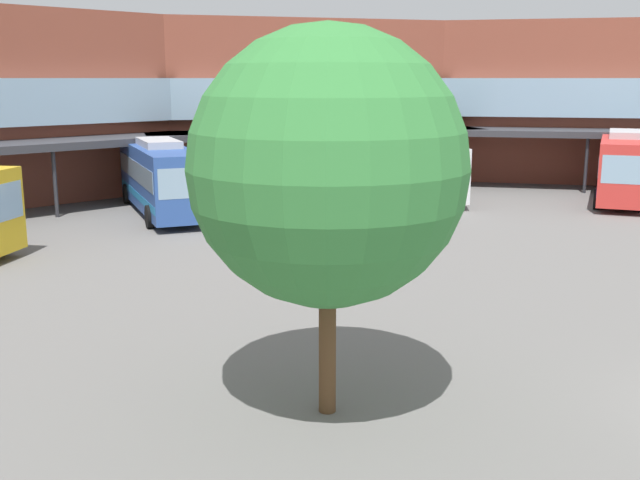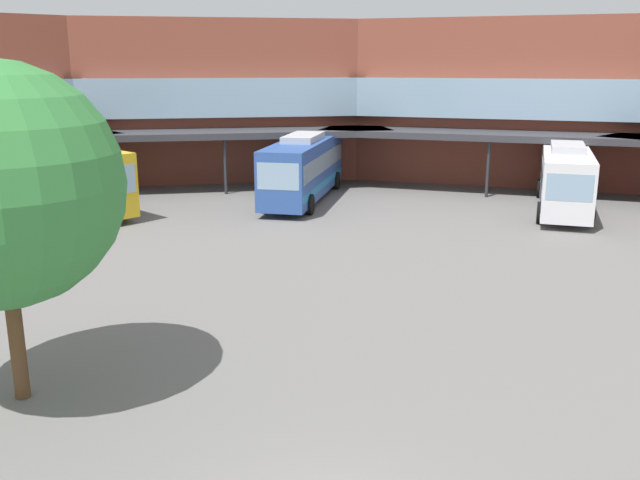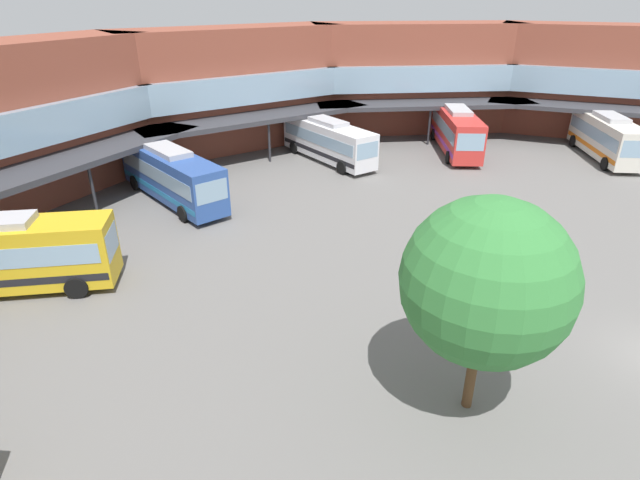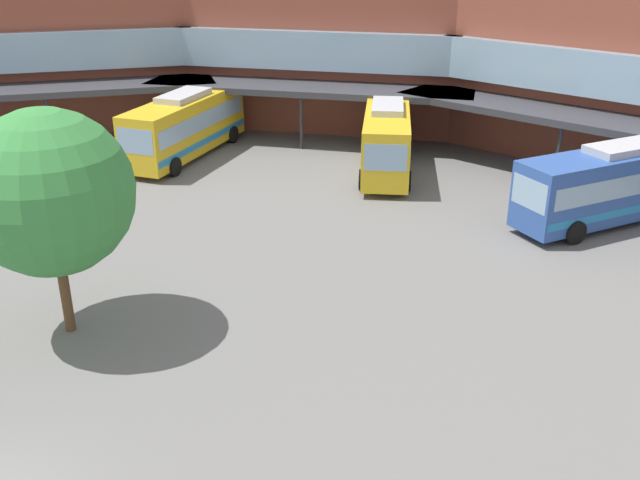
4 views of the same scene
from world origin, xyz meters
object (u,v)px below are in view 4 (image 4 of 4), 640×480
(bus_0, at_px, (621,182))
(bus_3, at_px, (387,137))
(bus_6, at_px, (185,124))
(plaza_tree, at_px, (49,193))

(bus_0, height_order, bus_3, bus_3)
(bus_6, bearing_deg, plaza_tree, 18.62)
(plaza_tree, bearing_deg, bus_0, 65.34)
(bus_0, xyz_separation_m, bus_6, (-24.01, -6.98, 0.05))
(bus_3, relative_size, plaza_tree, 1.26)
(bus_3, bearing_deg, bus_6, -96.82)
(bus_6, relative_size, plaza_tree, 1.38)
(bus_3, height_order, bus_6, bus_6)
(bus_0, xyz_separation_m, plaza_tree, (-10.64, -23.16, 3.23))
(bus_3, xyz_separation_m, plaza_tree, (2.53, -22.18, 3.20))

